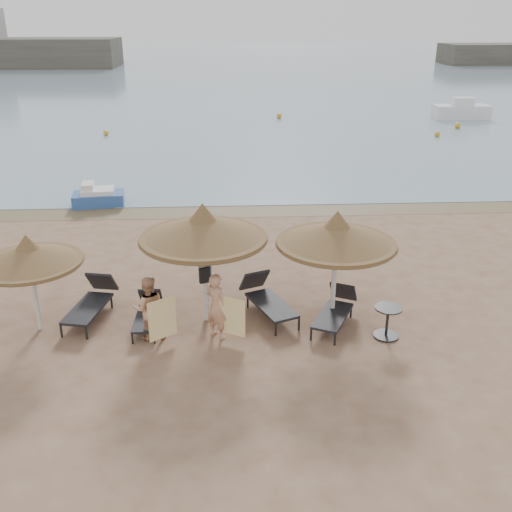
{
  "coord_description": "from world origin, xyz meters",
  "views": [
    {
      "loc": [
        0.58,
        -11.91,
        7.11
      ],
      "look_at": [
        1.29,
        1.2,
        1.54
      ],
      "focal_mm": 40.0,
      "sensor_mm": 36.0,
      "label": 1
    }
  ],
  "objects_px": {
    "lounger_far_left": "(92,301)",
    "side_table": "(387,323)",
    "person_left": "(148,303)",
    "lounger_near_right": "(266,298)",
    "palapa_right": "(337,234)",
    "pedal_boat": "(98,197)",
    "lounger_near_left": "(148,312)",
    "palapa_left": "(29,255)",
    "palapa_center": "(203,229)",
    "lounger_far_right": "(336,309)",
    "person_right": "(216,301)"
  },
  "relations": [
    {
      "from": "lounger_far_left",
      "to": "side_table",
      "type": "distance_m",
      "value": 7.36
    },
    {
      "from": "lounger_far_left",
      "to": "person_left",
      "type": "height_order",
      "value": "person_left"
    },
    {
      "from": "lounger_near_right",
      "to": "side_table",
      "type": "height_order",
      "value": "lounger_near_right"
    },
    {
      "from": "palapa_right",
      "to": "pedal_boat",
      "type": "height_order",
      "value": "palapa_right"
    },
    {
      "from": "person_left",
      "to": "lounger_near_left",
      "type": "bearing_deg",
      "value": -88.07
    },
    {
      "from": "palapa_left",
      "to": "lounger_near_left",
      "type": "xyz_separation_m",
      "value": [
        2.62,
        0.1,
        -1.63
      ]
    },
    {
      "from": "palapa_left",
      "to": "person_left",
      "type": "relative_size",
      "value": 1.36
    },
    {
      "from": "lounger_near_left",
      "to": "person_left",
      "type": "xyz_separation_m",
      "value": [
        0.12,
        -0.66,
        0.58
      ]
    },
    {
      "from": "lounger_far_left",
      "to": "person_left",
      "type": "relative_size",
      "value": 1.2
    },
    {
      "from": "palapa_center",
      "to": "palapa_right",
      "type": "xyz_separation_m",
      "value": [
        3.16,
        -0.19,
        -0.14
      ]
    },
    {
      "from": "palapa_center",
      "to": "lounger_near_left",
      "type": "bearing_deg",
      "value": -173.63
    },
    {
      "from": "lounger_near_left",
      "to": "side_table",
      "type": "xyz_separation_m",
      "value": [
        5.75,
        -0.9,
        0.02
      ]
    },
    {
      "from": "person_left",
      "to": "lounger_near_right",
      "type": "bearing_deg",
      "value": -167.54
    },
    {
      "from": "person_left",
      "to": "pedal_boat",
      "type": "distance_m",
      "value": 11.05
    },
    {
      "from": "palapa_left",
      "to": "palapa_right",
      "type": "bearing_deg",
      "value": 0.5
    },
    {
      "from": "side_table",
      "to": "palapa_right",
      "type": "bearing_deg",
      "value": 143.14
    },
    {
      "from": "lounger_near_left",
      "to": "lounger_near_right",
      "type": "bearing_deg",
      "value": 9.31
    },
    {
      "from": "palapa_right",
      "to": "lounger_far_left",
      "type": "relative_size",
      "value": 1.33
    },
    {
      "from": "lounger_near_right",
      "to": "palapa_right",
      "type": "bearing_deg",
      "value": -38.96
    },
    {
      "from": "person_left",
      "to": "pedal_boat",
      "type": "height_order",
      "value": "person_left"
    },
    {
      "from": "side_table",
      "to": "pedal_boat",
      "type": "height_order",
      "value": "pedal_boat"
    },
    {
      "from": "palapa_right",
      "to": "pedal_boat",
      "type": "bearing_deg",
      "value": 128.17
    },
    {
      "from": "lounger_far_right",
      "to": "palapa_right",
      "type": "bearing_deg",
      "value": 141.33
    },
    {
      "from": "palapa_left",
      "to": "pedal_boat",
      "type": "relative_size",
      "value": 1.17
    },
    {
      "from": "person_left",
      "to": "pedal_boat",
      "type": "xyz_separation_m",
      "value": [
        -3.32,
        10.52,
        -0.58
      ]
    },
    {
      "from": "pedal_boat",
      "to": "palapa_right",
      "type": "bearing_deg",
      "value": -58.99
    },
    {
      "from": "lounger_far_left",
      "to": "pedal_boat",
      "type": "bearing_deg",
      "value": 111.88
    },
    {
      "from": "palapa_right",
      "to": "palapa_left",
      "type": "bearing_deg",
      "value": -179.5
    },
    {
      "from": "person_right",
      "to": "palapa_center",
      "type": "bearing_deg",
      "value": -30.97
    },
    {
      "from": "lounger_near_left",
      "to": "person_right",
      "type": "relative_size",
      "value": 0.9
    },
    {
      "from": "lounger_near_left",
      "to": "palapa_right",
      "type": "bearing_deg",
      "value": 0.43
    },
    {
      "from": "lounger_far_right",
      "to": "pedal_boat",
      "type": "bearing_deg",
      "value": 154.68
    },
    {
      "from": "lounger_far_left",
      "to": "lounger_far_right",
      "type": "xyz_separation_m",
      "value": [
        6.12,
        -0.71,
        -0.04
      ]
    },
    {
      "from": "palapa_left",
      "to": "person_right",
      "type": "xyz_separation_m",
      "value": [
        4.33,
        -0.58,
        -1.01
      ]
    },
    {
      "from": "palapa_center",
      "to": "side_table",
      "type": "distance_m",
      "value": 4.91
    },
    {
      "from": "palapa_left",
      "to": "palapa_center",
      "type": "bearing_deg",
      "value": 3.62
    },
    {
      "from": "lounger_far_left",
      "to": "lounger_far_right",
      "type": "distance_m",
      "value": 6.16
    },
    {
      "from": "lounger_near_right",
      "to": "lounger_far_right",
      "type": "bearing_deg",
      "value": -42.67
    },
    {
      "from": "pedal_boat",
      "to": "lounger_far_right",
      "type": "bearing_deg",
      "value": -59.15
    },
    {
      "from": "lounger_near_left",
      "to": "person_left",
      "type": "relative_size",
      "value": 0.93
    },
    {
      "from": "lounger_far_left",
      "to": "person_left",
      "type": "bearing_deg",
      "value": -25.34
    },
    {
      "from": "palapa_center",
      "to": "person_left",
      "type": "bearing_deg",
      "value": -148.1
    },
    {
      "from": "lounger_far_right",
      "to": "lounger_near_right",
      "type": "bearing_deg",
      "value": -173.33
    },
    {
      "from": "palapa_center",
      "to": "pedal_boat",
      "type": "xyz_separation_m",
      "value": [
        -4.63,
        9.71,
        -2.1
      ]
    },
    {
      "from": "palapa_left",
      "to": "lounger_far_right",
      "type": "distance_m",
      "value": 7.45
    },
    {
      "from": "lounger_near_right",
      "to": "person_left",
      "type": "distance_m",
      "value": 3.08
    },
    {
      "from": "palapa_center",
      "to": "person_right",
      "type": "distance_m",
      "value": 1.74
    },
    {
      "from": "person_left",
      "to": "palapa_right",
      "type": "bearing_deg",
      "value": 179.27
    },
    {
      "from": "palapa_right",
      "to": "lounger_near_left",
      "type": "relative_size",
      "value": 1.7
    },
    {
      "from": "person_right",
      "to": "lounger_near_left",
      "type": "bearing_deg",
      "value": 18.99
    }
  ]
}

